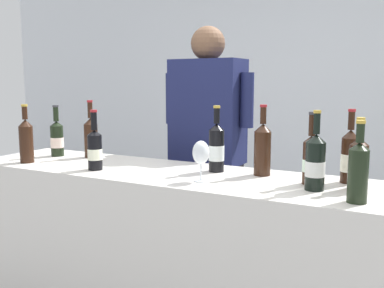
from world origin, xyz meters
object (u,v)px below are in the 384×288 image
Objects in this scene: wine_bottle_3 at (358,170)px; wine_bottle_8 at (95,149)px; wine_bottle_1 at (358,163)px; wine_bottle_9 at (91,136)px; wine_bottle_5 at (311,159)px; person_server at (207,170)px; wine_glass at (201,154)px; wine_bottle_2 at (263,148)px; wine_bottle_7 at (216,147)px; wine_bottle_10 at (350,156)px; wine_bottle_0 at (315,162)px; wine_bottle_4 at (26,140)px; wine_bottle_6 at (57,138)px.

wine_bottle_8 is at bearing 178.75° from wine_bottle_3.
wine_bottle_1 is 1.52m from wine_bottle_9.
wine_bottle_1 is 0.95× the size of wine_bottle_5.
wine_bottle_9 is 0.20× the size of person_server.
wine_glass is 0.81m from person_server.
wine_bottle_5 reaches higher than wine_glass.
wine_bottle_1 is at bearing -10.81° from wine_bottle_2.
wine_bottle_8 is at bearing -156.58° from wine_bottle_7.
wine_bottle_8 is 0.60m from wine_glass.
wine_bottle_10 is (-0.05, 0.11, 0.01)m from wine_bottle_1.
person_server is at bearing 144.63° from wine_bottle_5.
wine_bottle_7 reaches higher than wine_bottle_8.
wine_bottle_2 is 0.20× the size of person_server.
person_server reaches higher than wine_bottle_7.
wine_bottle_7 is 1.78× the size of wine_glass.
wine_bottle_1 is 0.92× the size of wine_bottle_10.
wine_bottle_1 is 0.92× the size of wine_bottle_7.
wine_bottle_0 is 1.37m from wine_bottle_9.
wine_bottle_2 is at bearing -176.19° from wine_bottle_10.
wine_bottle_2 is 0.56m from wine_bottle_3.
wine_bottle_5 is 0.18× the size of person_server.
person_server is (0.56, 0.44, -0.23)m from wine_bottle_9.
wine_bottle_0 reaches higher than wine_bottle_4.
person_server is (-0.90, 0.43, -0.23)m from wine_bottle_10.
wine_bottle_5 is at bearing -35.37° from person_server.
wine_bottle_8 is at bearing -112.36° from person_server.
wine_bottle_1 is at bearing 14.61° from wine_glass.
wine_bottle_9 is at bearing 177.79° from wine_bottle_7.
wine_bottle_7 is 0.62m from wine_bottle_8.
wine_bottle_5 is at bearing 10.13° from wine_bottle_8.
wine_bottle_9 is (-1.35, 0.19, 0.01)m from wine_bottle_0.
wine_bottle_4 is (-1.57, -0.11, 0.01)m from wine_bottle_0.
wine_glass is (-0.45, -0.17, 0.01)m from wine_bottle_5.
wine_bottle_8 reaches higher than wine_glass.
person_server is at bearing 32.89° from wine_bottle_6.
wine_bottle_10 is (1.68, 0.07, 0.01)m from wine_bottle_6.
wine_bottle_0 reaches higher than wine_bottle_5.
person_server reaches higher than wine_glass.
wine_bottle_7 is 0.19× the size of person_server.
wine_bottle_4 reaches higher than wine_bottle_5.
wine_bottle_9 reaches higher than wine_bottle_10.
person_server is (-0.51, 0.46, -0.24)m from wine_bottle_2.
wine_bottle_7 is (1.05, 0.26, -0.01)m from wine_bottle_4.
wine_bottle_0 reaches higher than wine_bottle_7.
wine_bottle_2 is at bearing 147.59° from wine_bottle_3.
wine_bottle_4 reaches higher than wine_bottle_1.
wine_bottle_4 is 0.24m from wine_bottle_6.
person_server is at bearing 112.96° from wine_glass.
wine_bottle_8 is at bearing 1.96° from wine_bottle_4.
wine_bottle_6 is 1.10m from wine_glass.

